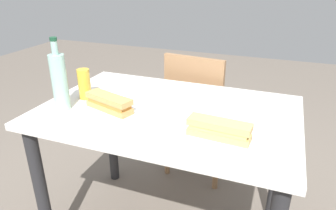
{
  "coord_description": "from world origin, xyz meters",
  "views": [
    {
      "loc": [
        0.46,
        -1.21,
        1.35
      ],
      "look_at": [
        0.0,
        0.0,
        0.77
      ],
      "focal_mm": 33.02,
      "sensor_mm": 36.0,
      "label": 1
    }
  ],
  "objects": [
    {
      "name": "plate_near",
      "position": [
        -0.23,
        -0.13,
        0.76
      ],
      "size": [
        0.25,
        0.25,
        0.01
      ],
      "primitive_type": "cylinder",
      "color": "white",
      "rests_on": "dining_table"
    },
    {
      "name": "knife_far",
      "position": [
        0.27,
        -0.14,
        0.77
      ],
      "size": [
        0.18,
        0.04,
        0.01
      ],
      "color": "silver",
      "rests_on": "plate_far"
    },
    {
      "name": "beer_glass",
      "position": [
        -0.43,
        -0.02,
        0.83
      ],
      "size": [
        0.06,
        0.06,
        0.15
      ],
      "primitive_type": "cylinder",
      "color": "gold",
      "rests_on": "dining_table"
    },
    {
      "name": "water_bottle",
      "position": [
        -0.45,
        -0.17,
        0.89
      ],
      "size": [
        0.07,
        0.07,
        0.33
      ],
      "color": "#99C6B7",
      "rests_on": "dining_table"
    },
    {
      "name": "dining_table",
      "position": [
        0.0,
        0.0,
        0.63
      ],
      "size": [
        1.17,
        0.77,
        0.75
      ],
      "color": "silver",
      "rests_on": "ground"
    },
    {
      "name": "knife_near",
      "position": [
        -0.22,
        -0.07,
        0.77
      ],
      "size": [
        0.17,
        0.09,
        0.01
      ],
      "color": "silver",
      "rests_on": "plate_near"
    },
    {
      "name": "baguette_sandwich_near",
      "position": [
        -0.23,
        -0.13,
        0.8
      ],
      "size": [
        0.24,
        0.14,
        0.07
      ],
      "color": "tan",
      "rests_on": "plate_near"
    },
    {
      "name": "paper_napkin",
      "position": [
        -0.3,
        0.13,
        0.76
      ],
      "size": [
        0.17,
        0.17,
        0.0
      ],
      "primitive_type": "cube",
      "rotation": [
        0.0,
        0.0,
        0.28
      ],
      "color": "white",
      "rests_on": "dining_table"
    },
    {
      "name": "chair_far",
      "position": [
        -0.01,
        0.58,
        0.51
      ],
      "size": [
        0.44,
        0.44,
        0.88
      ],
      "color": "#936B47",
      "rests_on": "ground"
    },
    {
      "name": "baguette_sandwich_far",
      "position": [
        0.28,
        -0.2,
        0.8
      ],
      "size": [
        0.24,
        0.09,
        0.07
      ],
      "color": "tan",
      "rests_on": "plate_far"
    },
    {
      "name": "plate_far",
      "position": [
        0.28,
        -0.2,
        0.76
      ],
      "size": [
        0.25,
        0.25,
        0.01
      ],
      "primitive_type": "cylinder",
      "color": "white",
      "rests_on": "dining_table"
    }
  ]
}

